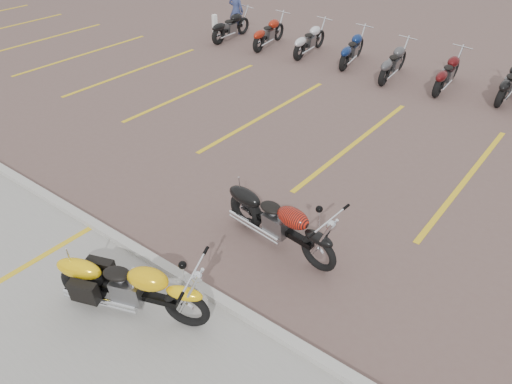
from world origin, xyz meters
TOP-DOWN VIEW (x-y plane):
  - ground at (0.00, 0.00)m, footprint 100.00×100.00m
  - concrete_apron at (0.00, -4.50)m, footprint 60.00×5.00m
  - curb at (0.00, -2.00)m, footprint 60.00×0.18m
  - parking_stripes at (0.00, 4.00)m, footprint 38.00×5.50m
  - yellow_cruiser at (-0.07, -2.94)m, footprint 2.34×1.00m
  - flame_cruiser at (0.75, -0.30)m, footprint 2.44×0.49m
  - person_a at (-8.17, 9.31)m, footprint 0.68×0.48m
  - bollard at (-8.08, 7.96)m, footprint 0.18×0.18m
  - bg_bike_row at (-0.39, 8.84)m, footprint 15.68×2.05m

SIDE VIEW (x-z plane):
  - ground at x=0.00m, z-range 0.00..0.00m
  - parking_stripes at x=0.00m, z-range 0.00..0.01m
  - concrete_apron at x=0.00m, z-range 0.00..0.01m
  - curb at x=0.00m, z-range 0.00..0.12m
  - flame_cruiser at x=0.75m, z-range 0.00..1.00m
  - bollard at x=-8.08m, z-range 0.00..1.00m
  - yellow_cruiser at x=-0.07m, z-range 0.00..1.00m
  - bg_bike_row at x=-0.39m, z-range 0.00..1.10m
  - person_a at x=-8.17m, z-range 0.00..1.74m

